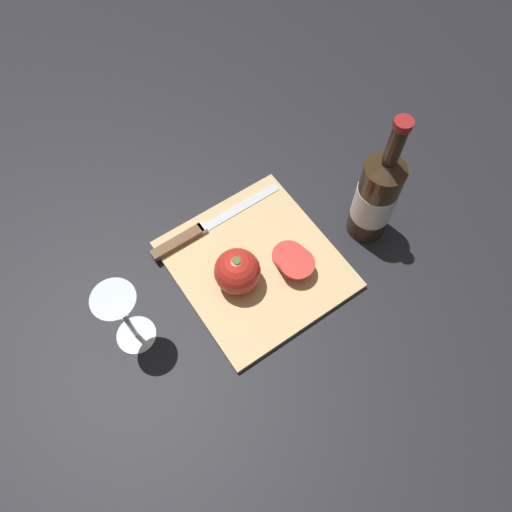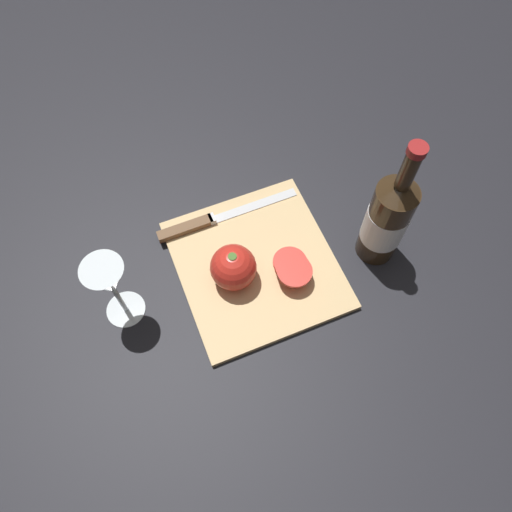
{
  "view_description": "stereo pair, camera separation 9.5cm",
  "coord_description": "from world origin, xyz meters",
  "px_view_note": "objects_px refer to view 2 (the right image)",
  "views": [
    {
      "loc": [
        -0.28,
        0.21,
        0.89
      ],
      "look_at": [
        0.08,
        -0.04,
        0.04
      ],
      "focal_mm": 35.0,
      "sensor_mm": 36.0,
      "label": 1
    },
    {
      "loc": [
        -0.33,
        0.13,
        0.89
      ],
      "look_at": [
        0.08,
        -0.04,
        0.04
      ],
      "focal_mm": 35.0,
      "sensor_mm": 36.0,
      "label": 2
    }
  ],
  "objects_px": {
    "knife": "(199,224)",
    "whole_tomato": "(233,267)",
    "wine_glass": "(109,283)",
    "wine_bottle": "(387,220)",
    "tomato_slice_stack_near": "(292,267)"
  },
  "relations": [
    {
      "from": "wine_glass",
      "to": "whole_tomato",
      "type": "bearing_deg",
      "value": -95.5
    },
    {
      "from": "wine_glass",
      "to": "tomato_slice_stack_near",
      "type": "height_order",
      "value": "wine_glass"
    },
    {
      "from": "wine_bottle",
      "to": "tomato_slice_stack_near",
      "type": "distance_m",
      "value": 0.2
    },
    {
      "from": "wine_glass",
      "to": "knife",
      "type": "bearing_deg",
      "value": -58.21
    },
    {
      "from": "wine_bottle",
      "to": "whole_tomato",
      "type": "distance_m",
      "value": 0.29
    },
    {
      "from": "wine_bottle",
      "to": "whole_tomato",
      "type": "relative_size",
      "value": 3.52
    },
    {
      "from": "tomato_slice_stack_near",
      "to": "whole_tomato",
      "type": "bearing_deg",
      "value": 75.15
    },
    {
      "from": "wine_bottle",
      "to": "tomato_slice_stack_near",
      "type": "height_order",
      "value": "wine_bottle"
    },
    {
      "from": "whole_tomato",
      "to": "knife",
      "type": "xyz_separation_m",
      "value": [
        0.14,
        0.02,
        -0.04
      ]
    },
    {
      "from": "tomato_slice_stack_near",
      "to": "knife",
      "type": "bearing_deg",
      "value": 38.85
    },
    {
      "from": "knife",
      "to": "whole_tomato",
      "type": "bearing_deg",
      "value": -80.17
    },
    {
      "from": "whole_tomato",
      "to": "wine_glass",
      "type": "bearing_deg",
      "value": 84.5
    },
    {
      "from": "wine_glass",
      "to": "wine_bottle",
      "type": "bearing_deg",
      "value": -96.94
    },
    {
      "from": "wine_bottle",
      "to": "tomato_slice_stack_near",
      "type": "relative_size",
      "value": 3.08
    },
    {
      "from": "wine_bottle",
      "to": "wine_glass",
      "type": "relative_size",
      "value": 1.8
    }
  ]
}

